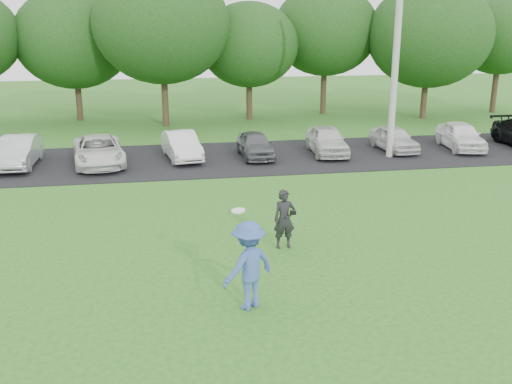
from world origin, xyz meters
TOP-DOWN VIEW (x-y plane):
  - ground at (0.00, 0.00)m, footprint 100.00×100.00m
  - parking_lot at (0.00, 13.00)m, footprint 32.00×6.50m
  - utility_pole at (7.37, 12.01)m, footprint 0.28×0.28m
  - frisbee_player at (-0.83, -0.35)m, footprint 1.39×1.21m
  - camera_bystander at (0.60, 2.69)m, footprint 0.58×0.42m
  - parked_cars at (-0.06, 12.95)m, footprint 30.59×4.93m
  - tree_row at (1.51, 22.76)m, footprint 42.39×9.85m

SIDE VIEW (x-z plane):
  - ground at x=0.00m, z-range 0.00..0.00m
  - parking_lot at x=0.00m, z-range 0.00..0.03m
  - parked_cars at x=-0.06m, z-range 0.00..1.23m
  - camera_bystander at x=0.60m, z-range 0.00..1.55m
  - frisbee_player at x=-0.83m, z-range -0.16..2.03m
  - tree_row at x=1.51m, z-range 0.59..9.23m
  - utility_pole at x=7.37m, z-range 0.00..10.00m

